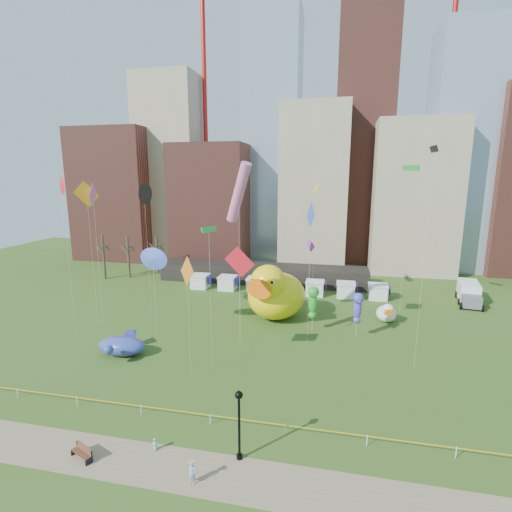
% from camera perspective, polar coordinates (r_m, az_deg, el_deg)
% --- Properties ---
extents(ground, '(160.00, 160.00, 0.00)m').
position_cam_1_polar(ground, '(33.60, -6.75, -23.51)').
color(ground, '#34551A').
rests_on(ground, ground).
extents(footpath, '(70.00, 4.00, 0.02)m').
position_cam_1_polar(footpath, '(29.91, -10.24, -28.76)').
color(footpath, '#76674A').
rests_on(footpath, ground).
extents(skyline, '(101.00, 23.00, 68.00)m').
position_cam_1_polar(skyline, '(87.22, 7.63, 13.05)').
color(skyline, brown).
rests_on(skyline, ground).
extents(crane_left, '(23.00, 1.00, 76.00)m').
position_cam_1_polar(crane_left, '(98.75, -7.21, 27.90)').
color(crane_left, red).
rests_on(crane_left, ground).
extents(crane_right, '(23.00, 1.00, 76.00)m').
position_cam_1_polar(crane_right, '(96.45, 27.71, 27.14)').
color(crane_right, red).
rests_on(crane_right, ground).
extents(pavilion, '(38.00, 6.00, 3.20)m').
position_cam_1_polar(pavilion, '(71.38, 0.97, -2.62)').
color(pavilion, black).
rests_on(pavilion, ground).
extents(vendor_tents, '(33.24, 2.80, 2.40)m').
position_cam_1_polar(vendor_tents, '(65.02, 4.31, -4.56)').
color(vendor_tents, white).
rests_on(vendor_tents, ground).
extents(bare_trees, '(8.44, 6.44, 8.50)m').
position_cam_1_polar(bare_trees, '(78.71, -18.28, -0.06)').
color(bare_trees, '#382B21').
rests_on(bare_trees, ground).
extents(caution_tape, '(50.00, 0.06, 0.90)m').
position_cam_1_polar(caution_tape, '(33.21, -6.78, -22.56)').
color(caution_tape, white).
rests_on(caution_tape, ground).
extents(big_duck, '(9.72, 11.42, 8.11)m').
position_cam_1_polar(big_duck, '(52.71, 2.80, -5.49)').
color(big_duck, yellow).
rests_on(big_duck, ground).
extents(small_duck, '(2.78, 3.66, 2.77)m').
position_cam_1_polar(small_duck, '(55.25, 18.77, -7.98)').
color(small_duck, white).
rests_on(small_duck, ground).
extents(seahorse_green, '(1.70, 1.98, 5.94)m').
position_cam_1_polar(seahorse_green, '(48.86, 8.43, -6.45)').
color(seahorse_green, silver).
rests_on(seahorse_green, ground).
extents(seahorse_purple, '(1.35, 1.67, 5.77)m').
position_cam_1_polar(seahorse_purple, '(47.87, 14.84, -7.13)').
color(seahorse_purple, silver).
rests_on(seahorse_purple, ground).
extents(whale_inflatable, '(5.51, 6.92, 2.36)m').
position_cam_1_polar(whale_inflatable, '(46.00, -19.17, -12.33)').
color(whale_inflatable, '#453899').
rests_on(whale_inflatable, ground).
extents(park_bench, '(1.89, 1.23, 0.93)m').
position_cam_1_polar(park_bench, '(32.44, -24.30, -24.93)').
color(park_bench, '#4F2C1B').
rests_on(park_bench, footpath).
extents(lamppost, '(0.55, 0.55, 5.32)m').
position_cam_1_polar(lamppost, '(28.45, -2.52, -22.74)').
color(lamppost, black).
rests_on(lamppost, footpath).
extents(box_truck, '(3.94, 7.78, 3.16)m').
position_cam_1_polar(box_truck, '(68.23, 29.01, -4.81)').
color(box_truck, white).
rests_on(box_truck, ground).
extents(woman, '(0.62, 0.47, 1.55)m').
position_cam_1_polar(woman, '(28.46, -9.46, -29.14)').
color(woman, white).
rests_on(woman, footpath).
extents(toddler, '(0.34, 0.26, 0.93)m').
position_cam_1_polar(toddler, '(31.59, -14.73, -25.36)').
color(toddler, white).
rests_on(toddler, footpath).
extents(kite_0, '(1.73, 1.61, 19.31)m').
position_cam_1_polar(kite_0, '(49.82, -26.93, 9.22)').
color(kite_0, silver).
rests_on(kite_0, ground).
extents(kite_1, '(3.98, 3.58, 21.01)m').
position_cam_1_polar(kite_1, '(44.84, -2.58, 9.34)').
color(kite_1, silver).
rests_on(kite_1, ground).
extents(kite_2, '(0.55, 2.90, 18.44)m').
position_cam_1_polar(kite_2, '(54.81, -16.24, 8.84)').
color(kite_2, silver).
rests_on(kite_2, ground).
extents(kite_3, '(1.13, 1.60, 14.70)m').
position_cam_1_polar(kite_3, '(36.67, -7.00, 3.58)').
color(kite_3, silver).
rests_on(kite_3, ground).
extents(kite_4, '(1.48, 3.01, 18.79)m').
position_cam_1_polar(kite_4, '(52.82, -23.79, 8.12)').
color(kite_4, silver).
rests_on(kite_4, ground).
extents(kite_5, '(2.70, 0.96, 11.01)m').
position_cam_1_polar(kite_5, '(47.41, -15.06, -0.44)').
color(kite_5, silver).
rests_on(kite_5, ground).
extents(kite_6, '(2.13, 2.09, 12.08)m').
position_cam_1_polar(kite_6, '(36.71, -10.18, -2.39)').
color(kite_6, silver).
rests_on(kite_6, ground).
extents(kite_7, '(1.29, 1.38, 10.96)m').
position_cam_1_polar(kite_7, '(53.35, 8.07, 1.33)').
color(kite_7, silver).
rests_on(kite_7, ground).
extents(kite_8, '(3.57, 0.05, 11.60)m').
position_cam_1_polar(kite_8, '(43.64, -2.46, -0.95)').
color(kite_8, silver).
rests_on(kite_8, ground).
extents(kite_9, '(0.83, 2.84, 18.56)m').
position_cam_1_polar(kite_9, '(51.89, -23.01, 8.03)').
color(kite_9, silver).
rests_on(kite_9, ground).
extents(kite_10, '(0.42, 1.96, 22.05)m').
position_cam_1_polar(kite_10, '(39.34, 24.81, 13.61)').
color(kite_10, silver).
rests_on(kite_10, ground).
extents(kite_11, '(1.90, 1.81, 20.72)m').
position_cam_1_polar(kite_11, '(54.17, 21.95, 11.73)').
color(kite_11, silver).
rests_on(kite_11, ground).
extents(kite_12, '(0.99, 3.00, 17.93)m').
position_cam_1_polar(kite_12, '(56.89, 8.83, 9.63)').
color(kite_12, silver).
rests_on(kite_12, ground).
extents(kite_13, '(1.12, 2.74, 16.60)m').
position_cam_1_polar(kite_13, '(43.26, 8.10, 5.75)').
color(kite_13, silver).
rests_on(kite_13, ground).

